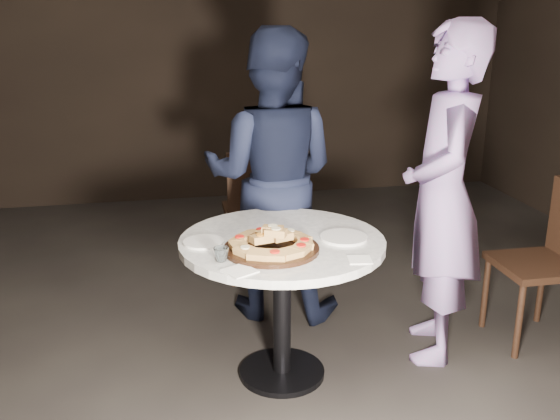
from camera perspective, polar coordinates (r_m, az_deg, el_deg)
name	(u,v)px	position (r m, az deg, el deg)	size (l,w,h in m)	color
floor	(279,391)	(3.21, -0.11, -16.20)	(7.00, 7.00, 0.00)	black
table	(282,265)	(3.05, 0.19, -5.09)	(1.08, 1.08, 0.75)	black
serving_board	(271,249)	(2.85, -0.79, -3.57)	(0.44, 0.44, 0.02)	black
focaccia_pile	(271,241)	(2.84, -0.78, -2.83)	(0.39, 0.39, 0.10)	#B58446
plate_left	(204,242)	(2.97, -7.00, -2.92)	(0.19, 0.19, 0.01)	white
plate_right	(344,237)	(3.02, 5.85, -2.51)	(0.23, 0.23, 0.01)	white
water_glass	(221,254)	(2.74, -5.39, -4.06)	(0.07, 0.07, 0.06)	silver
napkin_near	(240,271)	(2.64, -3.71, -5.58)	(0.12, 0.12, 0.01)	white
napkin_far	(360,260)	(2.77, 7.30, -4.52)	(0.10, 0.10, 0.01)	white
chair_far	(258,205)	(4.23, -2.03, 0.44)	(0.45, 0.47, 0.93)	black
chair_right	(553,252)	(3.77, 23.66, -3.57)	(0.45, 0.43, 0.90)	black
diner_navy	(271,177)	(3.69, -0.81, 3.08)	(0.84, 0.65, 1.72)	black
diner_teal	(443,196)	(3.32, 14.68, 1.22)	(0.64, 0.42, 1.77)	#866FAD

